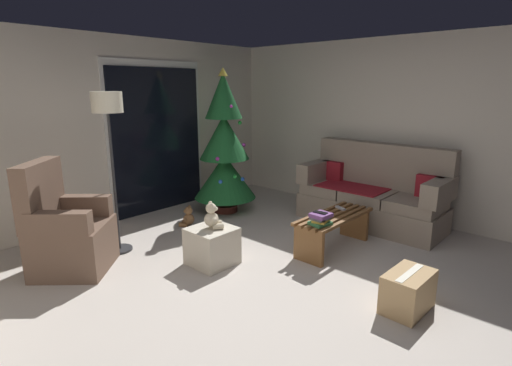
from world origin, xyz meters
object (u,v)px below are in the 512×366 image
(remote_silver, at_px, (340,208))
(couch, at_px, (373,195))
(book_stack, at_px, (321,219))
(coffee_table, at_px, (334,227))
(remote_black, at_px, (326,214))
(armchair, at_px, (67,233))
(cell_phone, at_px, (320,212))
(cardboard_box_taped_mid_floor, at_px, (408,291))
(christmas_tree, at_px, (224,151))
(ottoman, at_px, (212,246))
(teddy_bear_chestnut_by_tree, at_px, (188,218))
(floor_lamp, at_px, (108,118))
(teddy_bear_cream, at_px, (212,217))

(remote_silver, bearing_deg, couch, -155.49)
(couch, distance_m, book_stack, 1.52)
(coffee_table, height_order, remote_black, remote_black)
(armchair, bearing_deg, remote_silver, -33.40)
(cell_phone, xyz_separation_m, cardboard_box_taped_mid_floor, (-0.31, -1.09, -0.38))
(christmas_tree, height_order, ottoman, christmas_tree)
(book_stack, bearing_deg, teddy_bear_chestnut_by_tree, 98.16)
(cardboard_box_taped_mid_floor, bearing_deg, remote_silver, 52.56)
(couch, distance_m, cardboard_box_taped_mid_floor, 2.21)
(christmas_tree, xyz_separation_m, floor_lamp, (-1.82, -0.16, 0.58))
(christmas_tree, height_order, teddy_bear_cream, christmas_tree)
(couch, height_order, remote_silver, couch)
(book_stack, relative_size, teddy_bear_chestnut_by_tree, 0.86)
(remote_black, distance_m, teddy_bear_cream, 1.32)
(remote_black, xyz_separation_m, teddy_bear_cream, (-1.13, 0.66, 0.09))
(christmas_tree, bearing_deg, ottoman, -137.73)
(remote_black, relative_size, cell_phone, 1.08)
(christmas_tree, relative_size, teddy_bear_cream, 7.34)
(remote_silver, bearing_deg, floor_lamp, -19.22)
(remote_silver, relative_size, armchair, 0.14)
(book_stack, bearing_deg, remote_black, 22.39)
(remote_black, xyz_separation_m, cell_phone, (-0.32, -0.12, 0.12))
(teddy_bear_chestnut_by_tree, bearing_deg, ottoman, -116.19)
(cardboard_box_taped_mid_floor, bearing_deg, floor_lamp, 108.85)
(cell_phone, bearing_deg, teddy_bear_chestnut_by_tree, 93.22)
(remote_black, distance_m, remote_silver, 0.29)
(remote_silver, bearing_deg, book_stack, 34.16)
(cell_phone, bearing_deg, coffee_table, 2.95)
(floor_lamp, bearing_deg, remote_black, -46.51)
(christmas_tree, xyz_separation_m, cardboard_box_taped_mid_floor, (-0.82, -3.09, -0.76))
(teddy_bear_cream, relative_size, cardboard_box_taped_mid_floor, 0.59)
(armchair, xyz_separation_m, teddy_bear_chestnut_by_tree, (1.62, 0.13, -0.28))
(coffee_table, height_order, ottoman, coffee_table)
(christmas_tree, bearing_deg, cell_phone, -104.30)
(book_stack, distance_m, teddy_bear_chestnut_by_tree, 1.96)
(remote_black, relative_size, cardboard_box_taped_mid_floor, 0.32)
(remote_silver, xyz_separation_m, ottoman, (-1.43, 0.68, -0.23))
(remote_black, bearing_deg, floor_lamp, 120.57)
(teddy_bear_cream, bearing_deg, cell_phone, -44.12)
(teddy_bear_chestnut_by_tree, bearing_deg, christmas_tree, 7.59)
(remote_black, relative_size, teddy_bear_chestnut_by_tree, 0.55)
(coffee_table, distance_m, ottoman, 1.41)
(armchair, xyz_separation_m, ottoman, (1.08, -0.98, -0.20))
(remote_silver, xyz_separation_m, armchair, (-2.51, 1.66, -0.02))
(coffee_table, height_order, cell_phone, cell_phone)
(teddy_bear_cream, bearing_deg, teddy_bear_chestnut_by_tree, 64.31)
(coffee_table, relative_size, book_stack, 4.51)
(remote_black, relative_size, christmas_tree, 0.07)
(remote_black, distance_m, floor_lamp, 2.60)
(floor_lamp, relative_size, ottoman, 4.05)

